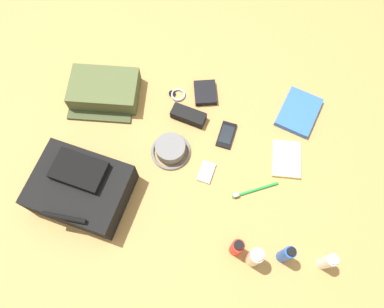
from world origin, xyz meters
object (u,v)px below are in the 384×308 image
Objects in this scene: wristwatch at (177,95)px; toothbrush at (253,191)px; sunscreen_spray at (237,248)px; sunglasses_case at (188,116)px; deodorant_spray at (286,254)px; cell_phone at (226,135)px; paperback_novel at (299,112)px; backpack at (81,188)px; wallet at (206,93)px; notepad at (286,159)px; toothpaste_tube at (327,262)px; media_player at (206,172)px; toiletry_pouch at (104,91)px; lotion_bottle at (255,257)px; bucket_hat at (171,149)px.

wristwatch is 0.42× the size of toothbrush.
sunglasses_case is (0.26, -0.49, -0.04)m from sunscreen_spray.
deodorant_spray is 0.51m from cell_phone.
deodorant_spray reaches higher than paperback_novel.
backpack is 0.63m from wallet.
sunglasses_case is (0.30, -0.26, 0.01)m from toothbrush.
paperback_novel is 0.45m from sunglasses_case.
cell_phone is at bearing -18.39° from notepad.
toothpaste_tube is 1.48× the size of media_player.
toiletry_pouch is at bearing -24.36° from toothbrush.
paperback_novel is 0.39m from wallet.
cell_phone reaches higher than media_player.
media_player is at bearing 85.75° from wallet.
lotion_bottle is 0.26m from toothbrush.
lotion_bottle is (-0.69, 0.55, 0.03)m from toiletry_pouch.
sunscreen_spray is at bearing 130.12° from sunglasses_case.
sunglasses_case is (-0.32, -0.39, -0.04)m from backpack.
wristwatch is at bearing -60.23° from media_player.
lotion_bottle is at bearing 134.36° from sunglasses_case.
toothbrush is (-0.62, -0.13, -0.06)m from backpack.
sunscreen_spray is at bearing 94.60° from wallet.
toothpaste_tube is at bearing 152.69° from bucket_hat.
deodorant_spray is (-0.47, 0.32, 0.05)m from bucket_hat.
lotion_bottle is 0.87× the size of toothbrush.
deodorant_spray is at bearing -177.47° from sunscreen_spray.
wallet is at bearing -79.45° from media_player.
toothpaste_tube reaches higher than wristwatch.
sunscreen_spray is (0.16, 0.01, -0.01)m from deodorant_spray.
deodorant_spray reaches higher than toiletry_pouch.
paperback_novel is (-0.11, -0.62, -0.06)m from lotion_bottle.
notepad is at bearing 176.81° from sunglasses_case.
deodorant_spray is (0.14, 0.00, 0.01)m from toothpaste_tube.
backpack reaches higher than wallet.
cell_phone is (-0.49, -0.34, -0.06)m from backpack.
cell_phone is 0.71× the size of toothbrush.
lotion_bottle reaches higher than cell_phone.
wallet is at bearing -2.58° from paperback_novel.
sunglasses_case is at bearing -129.86° from backpack.
cell_phone is 0.18m from media_player.
lotion_bottle reaches higher than wristwatch.
backpack is at bearing 32.80° from paperback_novel.
wristwatch is (0.03, -0.26, -0.02)m from bucket_hat.
toiletry_pouch is at bearing -15.77° from notepad.
toothpaste_tube is at bearing 138.09° from wristwatch.
deodorant_spray is 0.42m from media_player.
toothbrush is at bearing -59.12° from deodorant_spray.
backpack reaches higher than lotion_bottle.
toothbrush is at bearing 135.69° from wristwatch.
sunscreen_spray is 0.31m from media_player.
paperback_novel is 0.46m from media_player.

